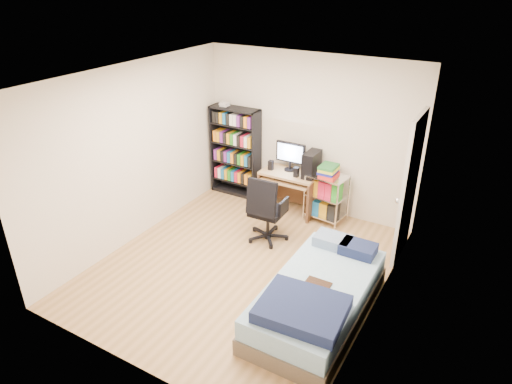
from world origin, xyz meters
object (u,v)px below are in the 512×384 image
Objects in this scene: media_shelf at (235,151)px; bed at (317,298)px; office_chair at (267,220)px; computer_desk at (296,176)px.

bed is (2.50, -2.25, -0.54)m from media_shelf.
bed is at bearing -43.93° from office_chair.
office_chair is at bearing 138.33° from bed.
media_shelf is at bearing 138.06° from bed.
media_shelf is at bearing 175.44° from computer_desk.
bed is at bearing -58.71° from computer_desk.
bed is (1.28, -1.14, -0.07)m from office_chair.
office_chair is at bearing -88.51° from computer_desk.
office_chair is 1.72m from bed.
media_shelf is 1.71m from office_chair.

